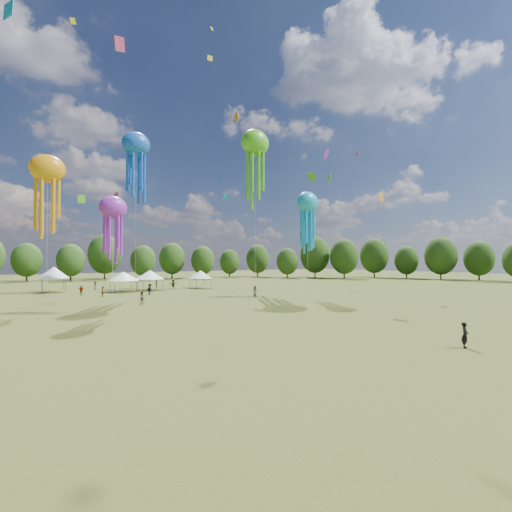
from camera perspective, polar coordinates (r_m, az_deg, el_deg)
ground at (r=21.50m, az=18.97°, el=-15.74°), size 300.00×300.00×0.00m
observer_main at (r=26.09m, az=31.31°, el=-11.14°), size 0.69×0.57×1.63m
spectator_near at (r=45.73m, az=-18.43°, el=-6.67°), size 0.79×0.62×1.62m
spectators_far at (r=64.50m, az=-16.67°, el=-4.90°), size 23.09×28.20×1.77m
festival_tents at (r=66.88m, az=-25.21°, el=-2.80°), size 41.31×12.00×4.46m
show_kites at (r=56.89m, az=-13.38°, el=14.19°), size 49.04×23.72×30.82m
small_kites at (r=60.69m, az=-17.77°, el=22.31°), size 80.12×51.15×46.03m
treeline at (r=75.93m, az=-24.97°, el=0.08°), size 201.57×95.24×13.43m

